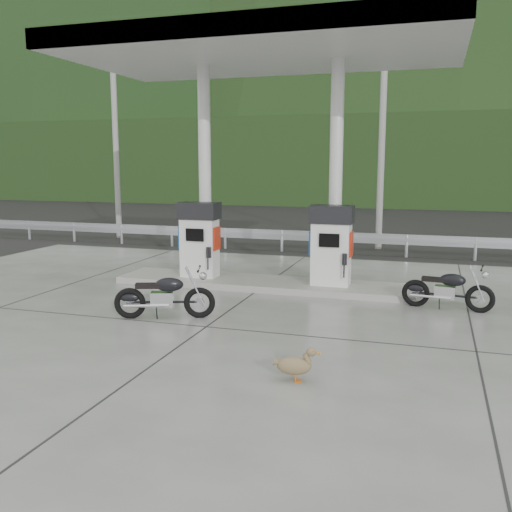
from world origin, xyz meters
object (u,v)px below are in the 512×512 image
(motorcycle_right, at_px, (447,290))
(gas_pump_left, at_px, (199,240))
(motorcycle_left, at_px, (165,296))
(gas_pump_right, at_px, (331,245))
(duck, at_px, (294,366))

(motorcycle_right, bearing_deg, gas_pump_left, 178.04)
(motorcycle_left, bearing_deg, gas_pump_right, 31.75)
(motorcycle_left, xyz_separation_m, motorcycle_right, (5.06, 2.26, -0.02))
(motorcycle_right, height_order, duck, motorcycle_right)
(motorcycle_left, bearing_deg, duck, -56.62)
(motorcycle_right, bearing_deg, duck, -106.47)
(motorcycle_left, height_order, duck, motorcycle_left)
(gas_pump_left, relative_size, gas_pump_right, 1.00)
(gas_pump_left, relative_size, duck, 3.17)
(gas_pump_right, bearing_deg, motorcycle_left, -128.91)
(duck, bearing_deg, motorcycle_right, 57.10)
(gas_pump_left, distance_m, motorcycle_left, 3.30)
(gas_pump_right, relative_size, duck, 3.17)
(motorcycle_right, bearing_deg, motorcycle_left, -148.75)
(motorcycle_right, xyz_separation_m, duck, (-2.01, -4.59, -0.19))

